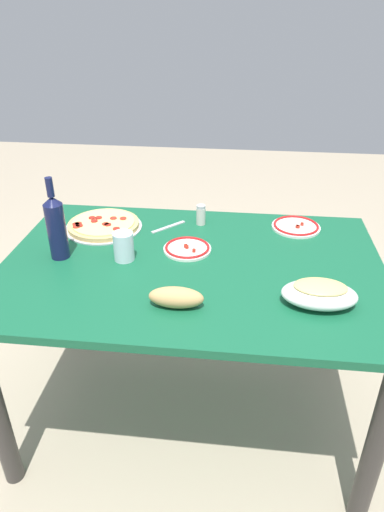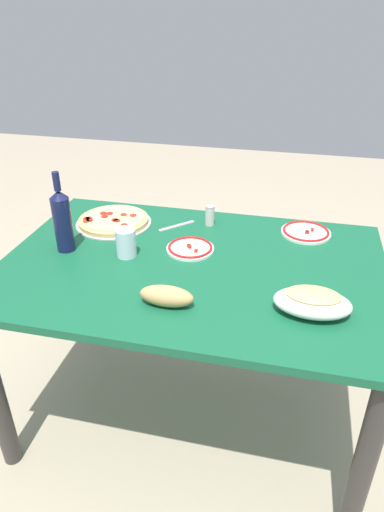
{
  "view_description": "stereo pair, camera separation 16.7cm",
  "coord_description": "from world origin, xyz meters",
  "px_view_note": "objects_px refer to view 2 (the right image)",
  "views": [
    {
      "loc": [
        0.17,
        -1.44,
        1.62
      ],
      "look_at": [
        0.0,
        0.0,
        0.79
      ],
      "focal_mm": 32.15,
      "sensor_mm": 36.0,
      "label": 1
    },
    {
      "loc": [
        0.33,
        -1.42,
        1.62
      ],
      "look_at": [
        0.0,
        0.0,
        0.79
      ],
      "focal_mm": 32.15,
      "sensor_mm": 36.0,
      "label": 2
    }
  ],
  "objects_px": {
    "wine_bottle": "(62,219)",
    "bread_loaf": "(167,296)",
    "baked_pasta_dish": "(313,301)",
    "side_plate_near": "(306,232)",
    "pepperoni_pizza": "(114,221)",
    "side_plate_far": "(190,248)",
    "water_glass": "(126,243)",
    "dining_table": "(192,289)",
    "spice_shaker": "(209,215)"
  },
  "relations": [
    {
      "from": "wine_bottle",
      "to": "bread_loaf",
      "type": "height_order",
      "value": "wine_bottle"
    },
    {
      "from": "baked_pasta_dish",
      "to": "side_plate_near",
      "type": "bearing_deg",
      "value": 92.65
    },
    {
      "from": "pepperoni_pizza",
      "to": "side_plate_far",
      "type": "xyz_separation_m",
      "value": [
        0.38,
        -0.15,
        -0.01
      ]
    },
    {
      "from": "pepperoni_pizza",
      "to": "water_glass",
      "type": "height_order",
      "value": "water_glass"
    },
    {
      "from": "dining_table",
      "to": "water_glass",
      "type": "height_order",
      "value": "water_glass"
    },
    {
      "from": "pepperoni_pizza",
      "to": "spice_shaker",
      "type": "xyz_separation_m",
      "value": [
        0.4,
        0.09,
        0.03
      ]
    },
    {
      "from": "pepperoni_pizza",
      "to": "side_plate_far",
      "type": "height_order",
      "value": "pepperoni_pizza"
    },
    {
      "from": "water_glass",
      "to": "side_plate_far",
      "type": "distance_m",
      "value": 0.25
    },
    {
      "from": "side_plate_near",
      "to": "side_plate_far",
      "type": "relative_size",
      "value": 1.1
    },
    {
      "from": "pepperoni_pizza",
      "to": "side_plate_far",
      "type": "distance_m",
      "value": 0.41
    },
    {
      "from": "pepperoni_pizza",
      "to": "side_plate_near",
      "type": "relative_size",
      "value": 1.59
    },
    {
      "from": "wine_bottle",
      "to": "spice_shaker",
      "type": "height_order",
      "value": "wine_bottle"
    },
    {
      "from": "baked_pasta_dish",
      "to": "wine_bottle",
      "type": "distance_m",
      "value": 0.95
    },
    {
      "from": "bread_loaf",
      "to": "spice_shaker",
      "type": "bearing_deg",
      "value": 88.49
    },
    {
      "from": "pepperoni_pizza",
      "to": "side_plate_near",
      "type": "height_order",
      "value": "pepperoni_pizza"
    },
    {
      "from": "side_plate_near",
      "to": "bread_loaf",
      "type": "distance_m",
      "value": 0.74
    },
    {
      "from": "baked_pasta_dish",
      "to": "wine_bottle",
      "type": "relative_size",
      "value": 0.77
    },
    {
      "from": "bread_loaf",
      "to": "spice_shaker",
      "type": "height_order",
      "value": "spice_shaker"
    },
    {
      "from": "side_plate_far",
      "to": "wine_bottle",
      "type": "bearing_deg",
      "value": -167.64
    },
    {
      "from": "dining_table",
      "to": "baked_pasta_dish",
      "type": "bearing_deg",
      "value": -25.88
    },
    {
      "from": "dining_table",
      "to": "side_plate_far",
      "type": "distance_m",
      "value": 0.16
    },
    {
      "from": "bread_loaf",
      "to": "dining_table",
      "type": "bearing_deg",
      "value": 86.01
    },
    {
      "from": "wine_bottle",
      "to": "water_glass",
      "type": "distance_m",
      "value": 0.26
    },
    {
      "from": "dining_table",
      "to": "spice_shaker",
      "type": "height_order",
      "value": "spice_shaker"
    },
    {
      "from": "dining_table",
      "to": "baked_pasta_dish",
      "type": "xyz_separation_m",
      "value": [
        0.43,
        -0.21,
        0.16
      ]
    },
    {
      "from": "side_plate_near",
      "to": "bread_loaf",
      "type": "height_order",
      "value": "bread_loaf"
    },
    {
      "from": "pepperoni_pizza",
      "to": "baked_pasta_dish",
      "type": "distance_m",
      "value": 0.95
    },
    {
      "from": "baked_pasta_dish",
      "to": "wine_bottle",
      "type": "xyz_separation_m",
      "value": [
        -0.93,
        0.2,
        0.09
      ]
    },
    {
      "from": "pepperoni_pizza",
      "to": "baked_pasta_dish",
      "type": "bearing_deg",
      "value": -28.71
    },
    {
      "from": "wine_bottle",
      "to": "side_plate_far",
      "type": "xyz_separation_m",
      "value": [
        0.47,
        0.1,
        -0.12
      ]
    },
    {
      "from": "side_plate_near",
      "to": "side_plate_far",
      "type": "height_order",
      "value": "same"
    },
    {
      "from": "pepperoni_pizza",
      "to": "dining_table",
      "type": "bearing_deg",
      "value": -31.54
    },
    {
      "from": "side_plate_near",
      "to": "wine_bottle",
      "type": "bearing_deg",
      "value": -158.96
    },
    {
      "from": "wine_bottle",
      "to": "dining_table",
      "type": "bearing_deg",
      "value": 0.92
    },
    {
      "from": "side_plate_far",
      "to": "side_plate_near",
      "type": "bearing_deg",
      "value": 29.41
    },
    {
      "from": "water_glass",
      "to": "bread_loaf",
      "type": "height_order",
      "value": "water_glass"
    },
    {
      "from": "baked_pasta_dish",
      "to": "water_glass",
      "type": "relative_size",
      "value": 2.2
    },
    {
      "from": "dining_table",
      "to": "side_plate_near",
      "type": "height_order",
      "value": "side_plate_near"
    },
    {
      "from": "water_glass",
      "to": "side_plate_near",
      "type": "bearing_deg",
      "value": 27.42
    },
    {
      "from": "pepperoni_pizza",
      "to": "side_plate_near",
      "type": "bearing_deg",
      "value": 6.34
    },
    {
      "from": "dining_table",
      "to": "water_glass",
      "type": "bearing_deg",
      "value": -179.45
    },
    {
      "from": "dining_table",
      "to": "water_glass",
      "type": "distance_m",
      "value": 0.31
    },
    {
      "from": "spice_shaker",
      "to": "pepperoni_pizza",
      "type": "bearing_deg",
      "value": -168.06
    },
    {
      "from": "bread_loaf",
      "to": "wine_bottle",
      "type": "bearing_deg",
      "value": 151.12
    },
    {
      "from": "pepperoni_pizza",
      "to": "bread_loaf",
      "type": "xyz_separation_m",
      "value": [
        0.39,
        -0.52,
        0.02
      ]
    },
    {
      "from": "water_glass",
      "to": "side_plate_far",
      "type": "bearing_deg",
      "value": 23.39
    },
    {
      "from": "pepperoni_pizza",
      "to": "wine_bottle",
      "type": "relative_size",
      "value": 1.03
    },
    {
      "from": "pepperoni_pizza",
      "to": "wine_bottle",
      "type": "height_order",
      "value": "wine_bottle"
    },
    {
      "from": "baked_pasta_dish",
      "to": "side_plate_far",
      "type": "bearing_deg",
      "value": 146.54
    },
    {
      "from": "spice_shaker",
      "to": "side_plate_far",
      "type": "bearing_deg",
      "value": -96.21
    }
  ]
}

